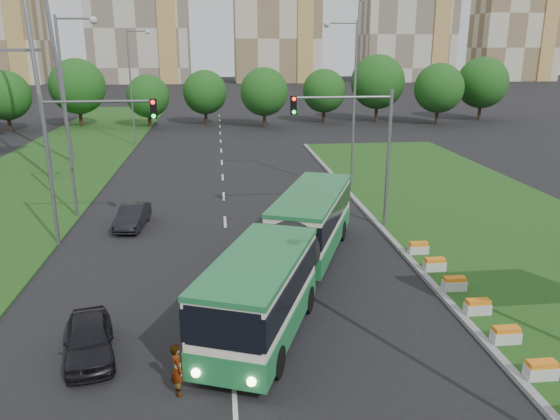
{
  "coord_description": "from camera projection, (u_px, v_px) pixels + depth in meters",
  "views": [
    {
      "loc": [
        -3.23,
        -19.86,
        10.26
      ],
      "look_at": [
        -0.35,
        5.52,
        2.6
      ],
      "focal_mm": 35.0,
      "sensor_mm": 36.0,
      "label": 1
    }
  ],
  "objects": [
    {
      "name": "ground",
      "position": [
        304.0,
        309.0,
        22.2
      ],
      "size": [
        360.0,
        360.0,
        0.0
      ],
      "primitive_type": "plane",
      "color": "black",
      "rests_on": "ground"
    },
    {
      "name": "grass_median",
      "position": [
        507.0,
        232.0,
        31.19
      ],
      "size": [
        14.0,
        60.0,
        0.15
      ],
      "primitive_type": "cube",
      "color": "#1D4A15",
      "rests_on": "ground"
    },
    {
      "name": "median_kerb",
      "position": [
        389.0,
        237.0,
        30.44
      ],
      "size": [
        0.3,
        60.0,
        0.18
      ],
      "primitive_type": "cube",
      "color": "gray",
      "rests_on": "ground"
    },
    {
      "name": "left_verge",
      "position": [
        36.0,
        179.0,
        44.03
      ],
      "size": [
        12.0,
        110.0,
        0.1
      ],
      "primitive_type": "cube",
      "color": "#1D4A15",
      "rests_on": "ground"
    },
    {
      "name": "lane_markings",
      "position": [
        223.0,
        189.0,
        40.91
      ],
      "size": [
        0.2,
        100.0,
        0.01
      ],
      "primitive_type": null,
      "color": "silver",
      "rests_on": "ground"
    },
    {
      "name": "flower_planters",
      "position": [
        478.0,
        307.0,
        21.46
      ],
      "size": [
        1.1,
        13.7,
        0.6
      ],
      "primitive_type": null,
      "color": "silver",
      "rests_on": "grass_median"
    },
    {
      "name": "traffic_mast_median",
      "position": [
        361.0,
        138.0,
        30.69
      ],
      "size": [
        5.76,
        0.32,
        8.0
      ],
      "color": "slate",
      "rests_on": "ground"
    },
    {
      "name": "traffic_mast_left",
      "position": [
        79.0,
        146.0,
        28.1
      ],
      "size": [
        5.76,
        0.32,
        8.0
      ],
      "color": "slate",
      "rests_on": "ground"
    },
    {
      "name": "street_lamps",
      "position": [
        222.0,
        128.0,
        29.67
      ],
      "size": [
        36.0,
        60.0,
        12.0
      ],
      "primitive_type": null,
      "color": "slate",
      "rests_on": "ground"
    },
    {
      "name": "tree_line",
      "position": [
        315.0,
        91.0,
        74.33
      ],
      "size": [
        120.0,
        8.0,
        9.0
      ],
      "primitive_type": null,
      "color": "#164512",
      "rests_on": "ground"
    },
    {
      "name": "apartment_tower_east",
      "position": [
        408.0,
        1.0,
        164.15
      ],
      "size": [
        27.0,
        15.0,
        47.0
      ],
      "primitive_type": "cube",
      "color": "beige",
      "rests_on": "ground"
    },
    {
      "name": "midrise_east",
      "position": [
        517.0,
        14.0,
        168.93
      ],
      "size": [
        24.0,
        14.0,
        40.0
      ],
      "primitive_type": "cube",
      "color": "beige",
      "rests_on": "ground"
    },
    {
      "name": "articulated_bus",
      "position": [
        286.0,
        248.0,
        24.03
      ],
      "size": [
        2.68,
        17.21,
        2.83
      ],
      "rotation": [
        0.0,
        0.0,
        -0.38
      ],
      "color": "silver",
      "rests_on": "ground"
    },
    {
      "name": "car_left_near",
      "position": [
        89.0,
        339.0,
        18.65
      ],
      "size": [
        2.38,
        4.2,
        1.35
      ],
      "primitive_type": "imported",
      "rotation": [
        0.0,
        0.0,
        0.21
      ],
      "color": "black",
      "rests_on": "ground"
    },
    {
      "name": "car_left_far",
      "position": [
        132.0,
        216.0,
        32.17
      ],
      "size": [
        1.8,
        4.15,
        1.33
      ],
      "primitive_type": "imported",
      "rotation": [
        0.0,
        0.0,
        -0.1
      ],
      "color": "black",
      "rests_on": "ground"
    },
    {
      "name": "pedestrian",
      "position": [
        177.0,
        369.0,
        16.59
      ],
      "size": [
        0.57,
        0.71,
        1.7
      ],
      "primitive_type": "imported",
      "rotation": [
        0.0,
        0.0,
        1.87
      ],
      "color": "gray",
      "rests_on": "ground"
    },
    {
      "name": "shopping_trolley",
      "position": [
        243.0,
        379.0,
        17.04
      ],
      "size": [
        0.35,
        0.37,
        0.59
      ],
      "rotation": [
        0.0,
        0.0,
        0.14
      ],
      "color": "orange",
      "rests_on": "ground"
    }
  ]
}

